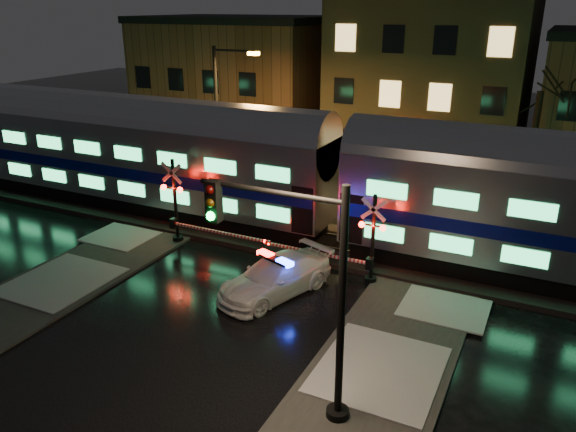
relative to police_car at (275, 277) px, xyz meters
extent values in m
plane|color=black|center=(-1.45, 0.00, -0.71)|extent=(120.00, 120.00, 0.00)
cube|color=black|center=(-1.45, 5.00, -0.59)|extent=(90.00, 4.20, 0.24)
cube|color=#563321|center=(-14.45, 22.00, 3.79)|extent=(14.00, 10.00, 9.00)
cube|color=brown|center=(0.55, 22.50, 5.04)|extent=(12.00, 11.00, 11.50)
cube|color=black|center=(-12.39, 5.00, -0.07)|extent=(24.00, 2.40, 0.80)
cube|color=#B7BAC1|center=(-12.39, 5.00, 2.23)|extent=(25.00, 3.05, 3.80)
cube|color=navy|center=(-12.39, 5.00, 1.83)|extent=(24.75, 3.09, 0.55)
cube|color=#43FF8F|center=(-12.39, 3.45, 1.08)|extent=(21.00, 0.05, 0.62)
cube|color=#43FF8F|center=(-12.39, 3.45, 2.88)|extent=(21.00, 0.05, 0.62)
cylinder|color=#B7BAC1|center=(-12.39, 5.00, 3.93)|extent=(25.00, 3.05, 3.05)
imported|color=white|center=(0.00, 0.00, -0.01)|extent=(3.51, 5.24, 1.41)
cube|color=black|center=(0.00, 0.00, 0.74)|extent=(1.51, 0.85, 0.09)
cube|color=#FF0C05|center=(-0.50, 0.18, 0.78)|extent=(0.72, 0.53, 0.16)
cube|color=#1426FF|center=(0.50, -0.18, 0.78)|extent=(0.72, 0.53, 0.16)
cylinder|color=black|center=(2.99, 2.40, -0.57)|extent=(0.46, 0.46, 0.28)
cylinder|color=black|center=(2.99, 2.40, 1.14)|extent=(0.15, 0.15, 3.69)
sphere|color=#FF0C05|center=(2.57, 2.22, 1.78)|extent=(0.24, 0.24, 0.24)
sphere|color=#FF0C05|center=(3.40, 2.22, 1.78)|extent=(0.24, 0.24, 0.24)
cube|color=white|center=(0.68, 2.15, 0.26)|extent=(4.62, 0.10, 0.10)
cube|color=black|center=(2.99, 2.15, 0.26)|extent=(0.25, 0.30, 0.45)
cylinder|color=black|center=(-6.30, 2.40, -0.56)|extent=(0.49, 0.49, 0.30)
cylinder|color=black|center=(-6.30, 2.40, 1.27)|extent=(0.16, 0.16, 3.96)
sphere|color=#FF0C05|center=(-6.74, 2.22, 1.96)|extent=(0.26, 0.26, 0.26)
sphere|color=#FF0C05|center=(-5.85, 2.22, 1.96)|extent=(0.26, 0.26, 0.26)
cube|color=white|center=(-3.82, 2.15, 0.33)|extent=(4.95, 0.10, 0.10)
cube|color=black|center=(-6.30, 2.15, 0.33)|extent=(0.25, 0.30, 0.45)
cylinder|color=black|center=(4.65, -5.42, -0.55)|extent=(0.61, 0.61, 0.33)
cylinder|color=black|center=(4.65, -5.42, 2.55)|extent=(0.20, 0.20, 6.53)
cylinder|color=black|center=(2.69, -5.42, 5.38)|extent=(3.92, 0.13, 0.13)
cube|color=black|center=(1.17, -5.57, 4.95)|extent=(0.35, 0.30, 1.09)
sphere|color=#0CFF3F|center=(1.17, -5.73, 4.60)|extent=(0.24, 0.24, 0.24)
cylinder|color=black|center=(-8.20, 9.00, 3.43)|extent=(0.21, 0.21, 8.29)
cylinder|color=black|center=(-6.96, 9.00, 7.37)|extent=(2.49, 0.12, 0.12)
cube|color=orange|center=(-5.82, 9.00, 7.27)|extent=(0.57, 0.29, 0.19)
camera|label=1|loc=(8.76, -16.78, 9.62)|focal=35.00mm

